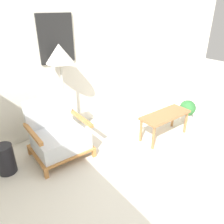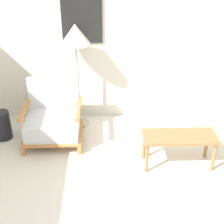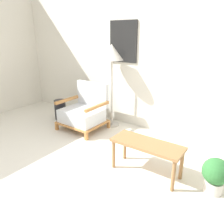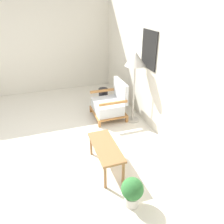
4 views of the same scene
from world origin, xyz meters
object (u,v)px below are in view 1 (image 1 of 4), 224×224
object	(u,v)px
coffee_table	(165,117)
vase	(5,159)
floor_lamp	(60,59)
potted_plant	(187,110)
armchair	(59,136)

from	to	relation	value
coffee_table	vase	xyz separation A→B (m)	(-2.32, 0.68, -0.16)
floor_lamp	coffee_table	world-z (taller)	floor_lamp
floor_lamp	potted_plant	world-z (taller)	floor_lamp
coffee_table	potted_plant	xyz separation A→B (m)	(0.78, 0.11, -0.13)
coffee_table	vase	size ratio (longest dim) A/B	2.17
potted_plant	vase	bearing A→B (deg)	169.60
coffee_table	potted_plant	bearing A→B (deg)	7.90
armchair	floor_lamp	xyz separation A→B (m)	(0.33, 0.42, 0.98)
floor_lamp	potted_plant	size ratio (longest dim) A/B	3.63
armchair	potted_plant	bearing A→B (deg)	-11.80
coffee_table	armchair	bearing A→B (deg)	159.23
vase	coffee_table	bearing A→B (deg)	-16.27
armchair	potted_plant	world-z (taller)	armchair
potted_plant	coffee_table	bearing A→B (deg)	-172.10
potted_plant	floor_lamp	bearing A→B (deg)	155.79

